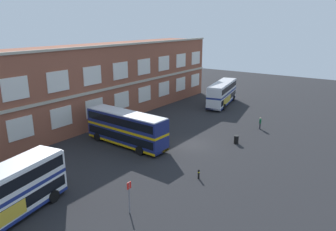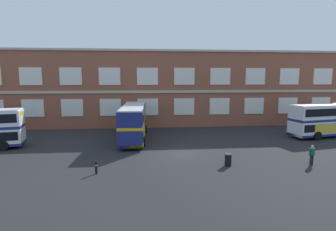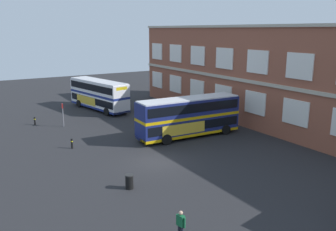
{
  "view_description": "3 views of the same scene",
  "coord_description": "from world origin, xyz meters",
  "px_view_note": "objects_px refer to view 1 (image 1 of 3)",
  "views": [
    {
      "loc": [
        -31.26,
        -18.46,
        14.22
      ],
      "look_at": [
        -3.91,
        0.93,
        4.47
      ],
      "focal_mm": 34.2,
      "sensor_mm": 36.0,
      "label": 1
    },
    {
      "loc": [
        -3.66,
        -25.27,
        7.27
      ],
      "look_at": [
        -1.07,
        1.4,
        3.55
      ],
      "focal_mm": 28.9,
      "sensor_mm": 36.0,
      "label": 2
    },
    {
      "loc": [
        24.42,
        -13.73,
        10.84
      ],
      "look_at": [
        -1.34,
        1.98,
        3.51
      ],
      "focal_mm": 37.98,
      "sensor_mm": 36.0,
      "label": 3
    }
  ],
  "objects_px": {
    "station_litter_bin": "(236,139)",
    "waiting_passenger": "(260,123)",
    "double_decker_middle": "(126,128)",
    "bus_stand_flag": "(129,195)",
    "double_decker_far": "(222,93)",
    "safety_bollard_west": "(199,174)"
  },
  "relations": [
    {
      "from": "double_decker_middle",
      "to": "double_decker_far",
      "type": "relative_size",
      "value": 0.98
    },
    {
      "from": "double_decker_middle",
      "to": "safety_bollard_west",
      "type": "distance_m",
      "value": 11.86
    },
    {
      "from": "station_litter_bin",
      "to": "safety_bollard_west",
      "type": "distance_m",
      "value": 10.67
    },
    {
      "from": "waiting_passenger",
      "to": "station_litter_bin",
      "type": "bearing_deg",
      "value": 176.8
    },
    {
      "from": "waiting_passenger",
      "to": "station_litter_bin",
      "type": "xyz_separation_m",
      "value": [
        -7.11,
        0.4,
        -0.41
      ]
    },
    {
      "from": "waiting_passenger",
      "to": "bus_stand_flag",
      "type": "height_order",
      "value": "bus_stand_flag"
    },
    {
      "from": "double_decker_middle",
      "to": "waiting_passenger",
      "type": "xyz_separation_m",
      "value": [
        15.2,
        -10.98,
        -1.22
      ]
    },
    {
      "from": "double_decker_middle",
      "to": "bus_stand_flag",
      "type": "bearing_deg",
      "value": -136.71
    },
    {
      "from": "double_decker_middle",
      "to": "safety_bollard_west",
      "type": "xyz_separation_m",
      "value": [
        -2.54,
        -11.46,
        -1.66
      ]
    },
    {
      "from": "waiting_passenger",
      "to": "station_litter_bin",
      "type": "distance_m",
      "value": 7.13
    },
    {
      "from": "waiting_passenger",
      "to": "double_decker_far",
      "type": "bearing_deg",
      "value": 48.21
    },
    {
      "from": "bus_stand_flag",
      "to": "double_decker_far",
      "type": "bearing_deg",
      "value": 15.06
    },
    {
      "from": "double_decker_middle",
      "to": "bus_stand_flag",
      "type": "relative_size",
      "value": 4.11
    },
    {
      "from": "waiting_passenger",
      "to": "safety_bollard_west",
      "type": "xyz_separation_m",
      "value": [
        -17.74,
        -0.48,
        -0.44
      ]
    },
    {
      "from": "safety_bollard_west",
      "to": "bus_stand_flag",
      "type": "bearing_deg",
      "value": 169.86
    },
    {
      "from": "station_litter_bin",
      "to": "waiting_passenger",
      "type": "bearing_deg",
      "value": -3.2
    },
    {
      "from": "bus_stand_flag",
      "to": "waiting_passenger",
      "type": "bearing_deg",
      "value": -2.15
    },
    {
      "from": "double_decker_far",
      "to": "station_litter_bin",
      "type": "relative_size",
      "value": 10.96
    },
    {
      "from": "double_decker_far",
      "to": "bus_stand_flag",
      "type": "bearing_deg",
      "value": -164.94
    },
    {
      "from": "station_litter_bin",
      "to": "safety_bollard_west",
      "type": "height_order",
      "value": "station_litter_bin"
    },
    {
      "from": "safety_bollard_west",
      "to": "double_decker_middle",
      "type": "bearing_deg",
      "value": 77.48
    },
    {
      "from": "waiting_passenger",
      "to": "station_litter_bin",
      "type": "relative_size",
      "value": 1.65
    }
  ]
}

